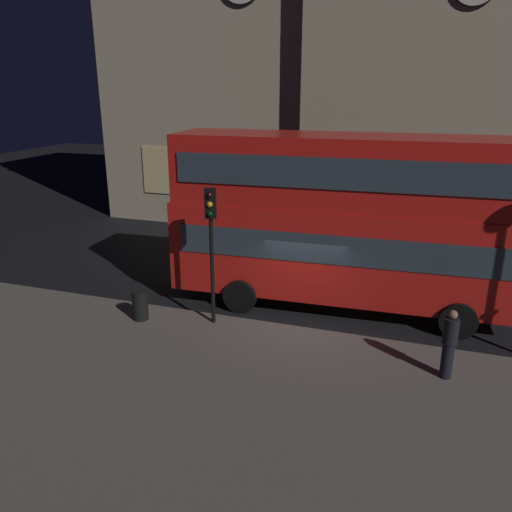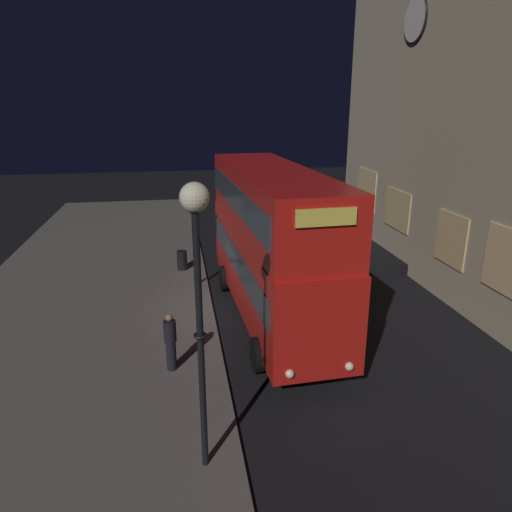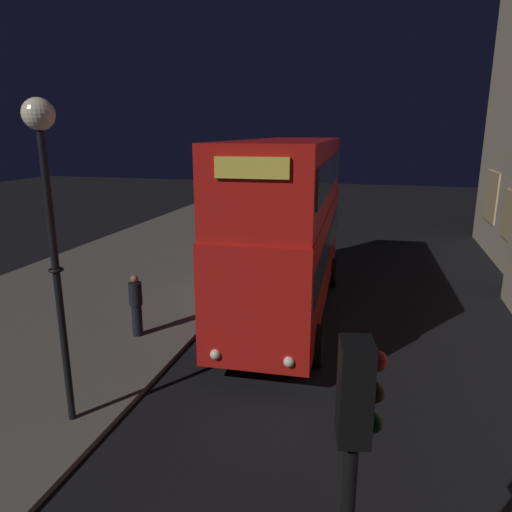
{
  "view_description": "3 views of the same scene",
  "coord_description": "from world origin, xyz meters",
  "px_view_note": "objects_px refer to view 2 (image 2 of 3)",
  "views": [
    {
      "loc": [
        3.28,
        -14.37,
        7.0
      ],
      "look_at": [
        -1.49,
        -0.21,
        1.99
      ],
      "focal_mm": 36.08,
      "sensor_mm": 36.0,
      "label": 1
    },
    {
      "loc": [
        16.68,
        -1.96,
        7.71
      ],
      "look_at": [
        -0.91,
        1.08,
        1.85
      ],
      "focal_mm": 32.83,
      "sensor_mm": 36.0,
      "label": 2
    },
    {
      "loc": [
        15.45,
        4.19,
        5.78
      ],
      "look_at": [
        -0.81,
        -0.16,
        1.36
      ],
      "focal_mm": 33.19,
      "sensor_mm": 36.0,
      "label": 3
    }
  ],
  "objects_px": {
    "double_decker_bus": "(271,237)",
    "traffic_light_near_kerb": "(193,220)",
    "pedestrian": "(171,341)",
    "litter_bin": "(182,260)",
    "street_lamp": "(197,261)"
  },
  "relations": [
    {
      "from": "street_lamp",
      "to": "pedestrian",
      "type": "xyz_separation_m",
      "value": [
        -4.05,
        -0.72,
        -3.8
      ]
    },
    {
      "from": "traffic_light_near_kerb",
      "to": "litter_bin",
      "type": "height_order",
      "value": "traffic_light_near_kerb"
    },
    {
      "from": "traffic_light_near_kerb",
      "to": "street_lamp",
      "type": "xyz_separation_m",
      "value": [
        10.7,
        -0.29,
        1.78
      ]
    },
    {
      "from": "double_decker_bus",
      "to": "traffic_light_near_kerb",
      "type": "distance_m",
      "value": 4.25
    },
    {
      "from": "pedestrian",
      "to": "litter_bin",
      "type": "height_order",
      "value": "pedestrian"
    },
    {
      "from": "pedestrian",
      "to": "double_decker_bus",
      "type": "bearing_deg",
      "value": 75.88
    },
    {
      "from": "double_decker_bus",
      "to": "pedestrian",
      "type": "bearing_deg",
      "value": -50.48
    },
    {
      "from": "double_decker_bus",
      "to": "pedestrian",
      "type": "height_order",
      "value": "double_decker_bus"
    },
    {
      "from": "double_decker_bus",
      "to": "traffic_light_near_kerb",
      "type": "bearing_deg",
      "value": -143.6
    },
    {
      "from": "street_lamp",
      "to": "traffic_light_near_kerb",
      "type": "bearing_deg",
      "value": 178.43
    },
    {
      "from": "double_decker_bus",
      "to": "traffic_light_near_kerb",
      "type": "height_order",
      "value": "double_decker_bus"
    },
    {
      "from": "street_lamp",
      "to": "litter_bin",
      "type": "bearing_deg",
      "value": -179.07
    },
    {
      "from": "double_decker_bus",
      "to": "street_lamp",
      "type": "xyz_separation_m",
      "value": [
        7.4,
        -2.97,
        1.73
      ]
    },
    {
      "from": "street_lamp",
      "to": "litter_bin",
      "type": "xyz_separation_m",
      "value": [
        -12.91,
        -0.21,
        -4.27
      ]
    },
    {
      "from": "traffic_light_near_kerb",
      "to": "street_lamp",
      "type": "relative_size",
      "value": 0.66
    }
  ]
}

